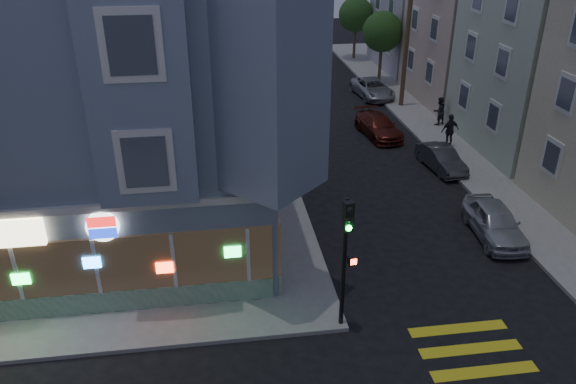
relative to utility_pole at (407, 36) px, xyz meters
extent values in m
cube|color=gray|center=(-25.50, -1.00, -4.72)|extent=(33.00, 42.00, 0.15)
cube|color=gray|center=(11.00, -1.00, -4.72)|extent=(24.00, 42.00, 0.15)
cube|color=slate|center=(-18.00, -13.00, 0.85)|extent=(14.00, 14.00, 11.00)
cube|color=silver|center=(-18.00, -13.00, -0.80)|extent=(14.30, 14.30, 0.25)
cube|color=#196B33|center=(-18.00, -20.05, -4.25)|extent=(13.60, 0.12, 0.80)
cube|color=#382B1E|center=(-18.00, -20.05, -2.85)|extent=(13.60, 0.10, 2.00)
cylinder|color=white|center=(-16.40, -20.13, -1.40)|extent=(1.00, 0.12, 1.00)
cube|color=tan|center=(7.50, 1.00, -0.15)|extent=(12.00, 8.60, 9.00)
cube|color=#9996A5|center=(7.50, 10.00, 0.60)|extent=(12.00, 8.60, 10.50)
cylinder|color=#4C3826|center=(0.00, 0.00, -0.15)|extent=(0.30, 0.30, 9.00)
cylinder|color=#4C3826|center=(0.20, 6.00, -3.05)|extent=(0.24, 0.24, 3.20)
sphere|color=#1E4016|center=(0.20, 6.00, -0.85)|extent=(3.00, 3.00, 3.00)
cylinder|color=#4C3826|center=(0.20, 14.00, -3.05)|extent=(0.24, 0.24, 3.20)
sphere|color=#1E4016|center=(0.20, 14.00, -0.85)|extent=(3.00, 3.00, 3.00)
imported|color=black|center=(1.00, -4.11, -3.78)|extent=(1.03, 0.92, 1.74)
imported|color=#25232B|center=(0.22, -7.66, -3.71)|extent=(1.16, 0.66, 1.87)
imported|color=#B3B7BB|center=(-1.75, -17.10, -4.10)|extent=(1.98, 4.20, 1.39)
imported|color=#3C3E42|center=(-1.30, -10.34, -4.20)|extent=(1.66, 3.72, 1.19)
imported|color=#581C14|center=(-3.13, -5.14, -4.17)|extent=(2.31, 4.50, 1.25)
imported|color=#A1A4AB|center=(-1.30, 2.58, -4.16)|extent=(2.52, 4.76, 1.28)
cylinder|color=black|center=(-9.20, -21.70, -2.40)|extent=(0.14, 0.14, 4.50)
cube|color=black|center=(-9.20, -21.90, -0.64)|extent=(0.33, 0.30, 0.95)
sphere|color=black|center=(-9.20, -22.04, -0.34)|extent=(0.18, 0.18, 0.18)
sphere|color=black|center=(-9.20, -22.04, -0.64)|extent=(0.18, 0.18, 0.18)
sphere|color=#19F23F|center=(-9.20, -22.04, -0.94)|extent=(0.18, 0.18, 0.18)
cube|color=black|center=(-8.97, -21.86, -2.17)|extent=(0.32, 0.23, 0.29)
cube|color=#FF2614|center=(-8.97, -21.96, -2.17)|extent=(0.20, 0.02, 0.20)
cylinder|color=silver|center=(-0.70, -9.26, -4.36)|extent=(0.23, 0.23, 0.58)
sphere|color=silver|center=(-0.70, -9.26, -4.02)|extent=(0.25, 0.25, 0.25)
cylinder|color=silver|center=(-0.70, -9.26, -4.31)|extent=(0.43, 0.12, 0.12)
camera|label=1|loc=(-12.90, -35.57, 7.17)|focal=35.00mm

